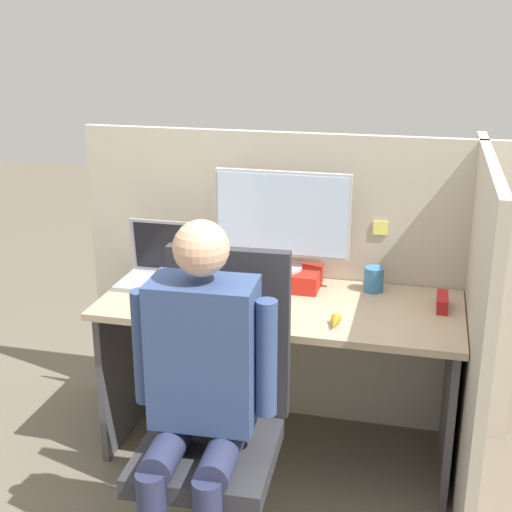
{
  "coord_description": "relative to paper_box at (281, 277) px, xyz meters",
  "views": [
    {
      "loc": [
        0.56,
        -2.4,
        1.87
      ],
      "look_at": [
        -0.07,
        0.16,
        0.97
      ],
      "focal_mm": 50.0,
      "sensor_mm": 36.0,
      "label": 1
    }
  ],
  "objects": [
    {
      "name": "cubicle_panel_back",
      "position": [
        0.04,
        0.16,
        -0.07
      ],
      "size": [
        2.01,
        0.05,
        1.38
      ],
      "color": "#B7AD99",
      "rests_on": "ground"
    },
    {
      "name": "office_chair",
      "position": [
        -0.06,
        -0.82,
        -0.2
      ],
      "size": [
        0.52,
        0.56,
        1.11
      ],
      "color": "#2D2D33",
      "rests_on": "ground"
    },
    {
      "name": "person",
      "position": [
        -0.06,
        -0.98,
        -0.02
      ],
      "size": [
        0.48,
        0.41,
        1.28
      ],
      "color": "#282D4C",
      "rests_on": "ground"
    },
    {
      "name": "cubicle_panel_right",
      "position": [
        0.81,
        -0.25,
        -0.07
      ],
      "size": [
        0.04,
        1.26,
        1.38
      ],
      "color": "#B7AD99",
      "rests_on": "ground"
    },
    {
      "name": "paper_box",
      "position": [
        0.0,
        0.0,
        0.0
      ],
      "size": [
        0.35,
        0.21,
        0.08
      ],
      "color": "red",
      "rests_on": "desk"
    },
    {
      "name": "coffee_mug",
      "position": [
        0.4,
        0.03,
        0.01
      ],
      "size": [
        0.09,
        0.09,
        0.11
      ],
      "color": "teal",
      "rests_on": "desk"
    },
    {
      "name": "stapler",
      "position": [
        0.7,
        -0.1,
        -0.01
      ],
      "size": [
        0.04,
        0.15,
        0.06
      ],
      "color": "#A31919",
      "rests_on": "desk"
    },
    {
      "name": "laptop",
      "position": [
        -0.53,
        -0.09,
        0.01
      ],
      "size": [
        0.35,
        0.26,
        0.27
      ],
      "color": "#99999E",
      "rests_on": "desk"
    },
    {
      "name": "carrot_toy",
      "position": [
        0.29,
        -0.39,
        -0.02
      ],
      "size": [
        0.04,
        0.11,
        0.04
      ],
      "color": "orange",
      "rests_on": "desk"
    },
    {
      "name": "mouse",
      "position": [
        -0.29,
        -0.29,
        -0.02
      ],
      "size": [
        0.07,
        0.06,
        0.04
      ],
      "color": "silver",
      "rests_on": "desk"
    },
    {
      "name": "ground_plane",
      "position": [
        0.03,
        -0.5,
        -0.77
      ],
      "size": [
        12.0,
        12.0,
        0.0
      ],
      "primitive_type": "plane",
      "color": "#665B4C"
    },
    {
      "name": "desk",
      "position": [
        0.03,
        -0.19,
        -0.21
      ],
      "size": [
        1.51,
        0.64,
        0.72
      ],
      "color": "tan",
      "rests_on": "ground"
    },
    {
      "name": "monitor",
      "position": [
        0.0,
        0.0,
        0.27
      ],
      "size": [
        0.59,
        0.19,
        0.44
      ],
      "color": "#B2B2B7",
      "rests_on": "paper_box"
    }
  ]
}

